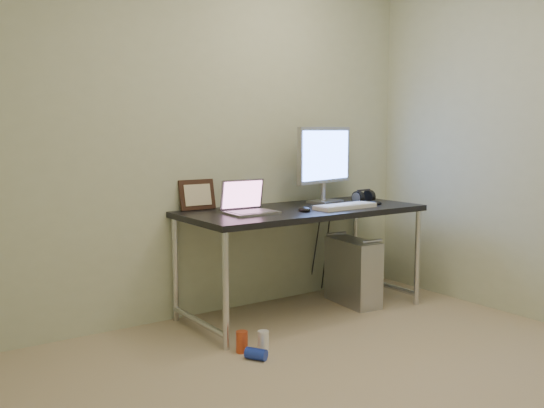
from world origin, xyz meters
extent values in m
plane|color=tan|center=(0.00, 0.00, 0.00)|extent=(3.50, 3.50, 0.00)
cube|color=beige|center=(0.00, 1.75, 1.25)|extent=(3.50, 0.02, 2.50)
cube|color=black|center=(0.55, 1.37, 0.73)|extent=(1.72, 0.75, 0.04)
cylinder|color=silver|center=(-0.28, 1.04, 0.35)|extent=(0.04, 0.04, 0.71)
cylinder|color=silver|center=(-0.28, 1.71, 0.35)|extent=(0.04, 0.04, 0.71)
cylinder|color=silver|center=(1.37, 1.04, 0.35)|extent=(0.04, 0.04, 0.71)
cylinder|color=silver|center=(1.37, 1.71, 0.35)|extent=(0.04, 0.04, 0.71)
cylinder|color=silver|center=(-0.28, 1.37, 0.08)|extent=(0.04, 0.67, 0.04)
cylinder|color=silver|center=(1.37, 1.37, 0.08)|extent=(0.04, 0.67, 0.04)
cube|color=#AEAEB3|center=(0.99, 1.32, 0.24)|extent=(0.25, 0.48, 0.49)
cylinder|color=#A7A7AF|center=(0.99, 1.13, 0.50)|extent=(0.17, 0.04, 0.02)
cylinder|color=#A7A7AF|center=(0.99, 1.52, 0.50)|extent=(0.17, 0.04, 0.02)
cylinder|color=black|center=(0.94, 1.70, 0.40)|extent=(0.01, 0.16, 0.69)
cylinder|color=black|center=(1.03, 1.68, 0.38)|extent=(0.02, 0.11, 0.71)
cylinder|color=#C74620|center=(-0.22, 0.94, 0.06)|extent=(0.08, 0.08, 0.13)
cylinder|color=white|center=(-0.11, 0.89, 0.06)|extent=(0.08, 0.08, 0.12)
cylinder|color=#1E36B7|center=(-0.22, 0.80, 0.03)|extent=(0.12, 0.14, 0.07)
cube|color=#A7A7AF|center=(0.09, 1.32, 0.76)|extent=(0.33, 0.23, 0.02)
cube|color=slate|center=(0.09, 1.32, 0.77)|extent=(0.29, 0.20, 0.00)
cube|color=#96949C|center=(0.10, 1.45, 0.87)|extent=(0.32, 0.05, 0.21)
cube|color=#864D6F|center=(0.10, 1.44, 0.87)|extent=(0.29, 0.04, 0.18)
cube|color=#A7A7AF|center=(0.89, 1.54, 0.76)|extent=(0.28, 0.23, 0.02)
cylinder|color=#A7A7AF|center=(0.89, 1.56, 0.83)|extent=(0.04, 0.04, 0.13)
cube|color=#A7A7AF|center=(0.89, 1.55, 1.11)|extent=(0.60, 0.18, 0.42)
cube|color=#4B74ED|center=(0.89, 1.53, 1.11)|extent=(0.54, 0.14, 0.36)
cube|color=white|center=(0.79, 1.20, 0.76)|extent=(0.48, 0.17, 0.03)
ellipsoid|color=black|center=(1.13, 1.24, 0.77)|extent=(0.08, 0.12, 0.04)
ellipsoid|color=black|center=(0.46, 1.23, 0.77)|extent=(0.11, 0.14, 0.04)
cylinder|color=black|center=(1.15, 1.45, 0.78)|extent=(0.05, 0.11, 0.10)
cylinder|color=black|center=(1.27, 1.45, 0.78)|extent=(0.05, 0.11, 0.10)
cube|color=black|center=(1.21, 1.45, 0.83)|extent=(0.13, 0.03, 0.01)
cube|color=black|center=(-0.10, 1.72, 0.85)|extent=(0.26, 0.08, 0.21)
cylinder|color=silver|center=(0.19, 1.67, 0.80)|extent=(0.01, 0.01, 0.10)
cylinder|color=white|center=(0.19, 1.67, 0.86)|extent=(0.05, 0.04, 0.04)
camera|label=1|loc=(-2.03, -1.96, 1.29)|focal=40.00mm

